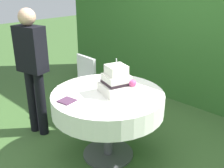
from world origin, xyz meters
name	(u,v)px	position (x,y,z in m)	size (l,w,h in m)	color
ground_plane	(108,154)	(0.00, 0.00, 0.00)	(20.00, 20.00, 0.00)	#3D602D
foliage_hedge	(204,17)	(0.00, 2.03, 1.37)	(5.53, 0.44, 2.73)	#336628
cake_table	(108,103)	(0.00, 0.00, 0.66)	(1.20, 1.20, 0.78)	#4C4C51
wedding_cake	(117,82)	(0.07, 0.07, 0.90)	(0.39, 0.38, 0.38)	white
serving_plate_near	(80,84)	(-0.38, -0.06, 0.78)	(0.10, 0.10, 0.01)	white
serving_plate_far	(104,81)	(-0.26, 0.19, 0.78)	(0.14, 0.14, 0.01)	white
napkin_stack	(67,101)	(-0.14, -0.43, 0.78)	(0.14, 0.14, 0.01)	#4C2D47
garden_chair	(81,82)	(-0.94, 0.40, 0.54)	(0.43, 0.43, 0.89)	white
standing_person	(32,65)	(-1.00, -0.29, 0.93)	(0.40, 0.28, 1.60)	black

